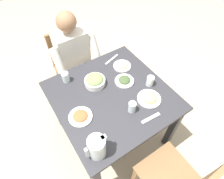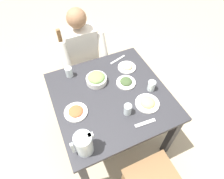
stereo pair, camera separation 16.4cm
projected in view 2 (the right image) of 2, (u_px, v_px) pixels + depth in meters
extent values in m
plane|color=tan|center=(111.00, 132.00, 2.17)|extent=(8.00, 8.00, 0.00)
cube|color=#2D2D33|center=(111.00, 96.00, 1.63)|extent=(0.97, 0.97, 0.03)
cube|color=#232328|center=(129.00, 76.00, 2.26)|extent=(0.06, 0.06, 0.68)
cube|color=#232328|center=(59.00, 100.00, 2.04)|extent=(0.06, 0.06, 0.68)
cube|color=#232328|center=(171.00, 136.00, 1.77)|extent=(0.06, 0.06, 0.68)
cube|color=#232328|center=(85.00, 176.00, 1.55)|extent=(0.06, 0.06, 0.68)
cube|color=olive|center=(93.00, 66.00, 2.56)|extent=(0.04, 0.04, 0.42)
cube|color=olive|center=(69.00, 73.00, 2.47)|extent=(0.04, 0.04, 0.42)
cube|color=olive|center=(103.00, 83.00, 2.36)|extent=(0.04, 0.04, 0.42)
cube|color=olive|center=(77.00, 92.00, 2.27)|extent=(0.04, 0.04, 0.42)
cube|color=olive|center=(83.00, 66.00, 2.24)|extent=(0.40, 0.40, 0.03)
cube|color=olive|center=(76.00, 42.00, 2.17)|extent=(0.38, 0.04, 0.42)
cube|color=olive|center=(124.00, 179.00, 1.66)|extent=(0.04, 0.04, 0.42)
cube|color=olive|center=(157.00, 163.00, 1.74)|extent=(0.04, 0.04, 0.42)
cube|color=silver|center=(81.00, 50.00, 2.02)|extent=(0.32, 0.20, 0.50)
sphere|color=#936B4C|center=(76.00, 18.00, 1.73)|extent=(0.19, 0.19, 0.19)
cylinder|color=#2D3342|center=(97.00, 77.00, 2.15)|extent=(0.11, 0.38, 0.11)
cylinder|color=#2D3342|center=(104.00, 99.00, 2.19)|extent=(0.10, 0.10, 0.44)
cylinder|color=silver|center=(103.00, 51.00, 1.97)|extent=(0.08, 0.23, 0.37)
cylinder|color=#2D3342|center=(83.00, 81.00, 2.11)|extent=(0.11, 0.38, 0.11)
cylinder|color=#2D3342|center=(90.00, 104.00, 2.15)|extent=(0.10, 0.10, 0.44)
cylinder|color=silver|center=(67.00, 61.00, 1.87)|extent=(0.08, 0.23, 0.37)
cylinder|color=silver|center=(84.00, 144.00, 1.24)|extent=(0.12, 0.12, 0.19)
cube|color=silver|center=(73.00, 148.00, 1.21)|extent=(0.02, 0.02, 0.11)
cube|color=silver|center=(90.00, 135.00, 1.19)|extent=(0.04, 0.03, 0.02)
cylinder|color=white|center=(96.00, 80.00, 1.69)|extent=(0.19, 0.19, 0.05)
ellipsoid|color=#759951|center=(96.00, 77.00, 1.66)|extent=(0.15, 0.15, 0.06)
cylinder|color=white|center=(76.00, 112.00, 1.50)|extent=(0.19, 0.19, 0.01)
ellipsoid|color=#CC5B33|center=(76.00, 111.00, 1.49)|extent=(0.12, 0.12, 0.03)
cylinder|color=white|center=(127.00, 67.00, 1.82)|extent=(0.17, 0.17, 0.01)
ellipsoid|color=#B7AD89|center=(127.00, 66.00, 1.80)|extent=(0.11, 0.11, 0.04)
cylinder|color=white|center=(147.00, 103.00, 1.55)|extent=(0.20, 0.20, 0.01)
ellipsoid|color=#E0C670|center=(148.00, 102.00, 1.54)|extent=(0.12, 0.12, 0.05)
cylinder|color=white|center=(126.00, 83.00, 1.69)|extent=(0.17, 0.17, 0.01)
ellipsoid|color=#3D512D|center=(126.00, 81.00, 1.68)|extent=(0.11, 0.11, 0.04)
cylinder|color=silver|center=(128.00, 109.00, 1.46)|extent=(0.06, 0.06, 0.10)
cylinder|color=silver|center=(69.00, 72.00, 1.72)|extent=(0.06, 0.06, 0.09)
cylinder|color=silver|center=(151.00, 86.00, 1.62)|extent=(0.07, 0.07, 0.09)
cube|color=silver|center=(145.00, 123.00, 1.44)|extent=(0.17, 0.04, 0.01)
cube|color=silver|center=(118.00, 60.00, 1.89)|extent=(0.18, 0.07, 0.01)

